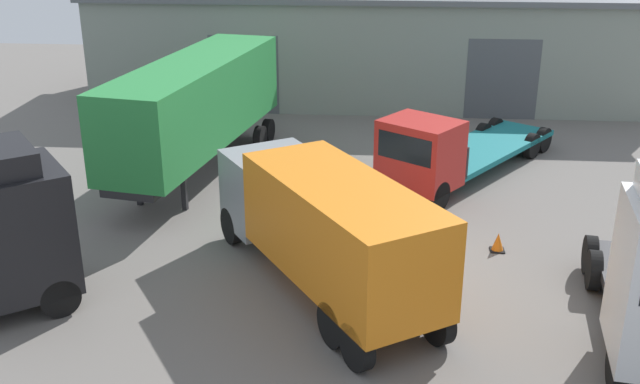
{
  "coord_description": "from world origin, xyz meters",
  "views": [
    {
      "loc": [
        0.36,
        -19.29,
        9.49
      ],
      "look_at": [
        -1.23,
        0.4,
        1.6
      ],
      "focal_mm": 42.0,
      "sensor_mm": 36.0,
      "label": 1
    }
  ],
  "objects_px": {
    "flatbed_truck_red": "(443,152)",
    "box_truck_grey": "(324,223)",
    "traffic_cone": "(498,243)",
    "container_trailer_green": "(196,104)"
  },
  "relations": [
    {
      "from": "container_trailer_green",
      "to": "box_truck_grey",
      "type": "relative_size",
      "value": 1.31
    },
    {
      "from": "container_trailer_green",
      "to": "box_truck_grey",
      "type": "xyz_separation_m",
      "value": [
        5.09,
        -8.0,
        -0.79
      ]
    },
    {
      "from": "container_trailer_green",
      "to": "box_truck_grey",
      "type": "bearing_deg",
      "value": 42.8
    },
    {
      "from": "container_trailer_green",
      "to": "flatbed_truck_red",
      "type": "bearing_deg",
      "value": 97.64
    },
    {
      "from": "flatbed_truck_red",
      "to": "traffic_cone",
      "type": "relative_size",
      "value": 15.57
    },
    {
      "from": "container_trailer_green",
      "to": "flatbed_truck_red",
      "type": "distance_m",
      "value": 8.73
    },
    {
      "from": "box_truck_grey",
      "to": "traffic_cone",
      "type": "xyz_separation_m",
      "value": [
        4.78,
        2.58,
        -1.6
      ]
    },
    {
      "from": "container_trailer_green",
      "to": "traffic_cone",
      "type": "relative_size",
      "value": 19.57
    },
    {
      "from": "flatbed_truck_red",
      "to": "box_truck_grey",
      "type": "distance_m",
      "value": 8.39
    },
    {
      "from": "flatbed_truck_red",
      "to": "box_truck_grey",
      "type": "bearing_deg",
      "value": 10.87
    }
  ]
}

